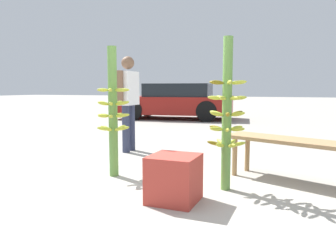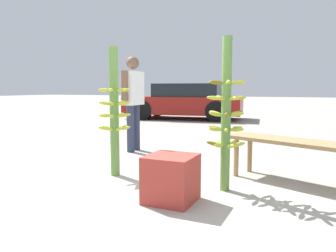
{
  "view_description": "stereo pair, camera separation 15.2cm",
  "coord_description": "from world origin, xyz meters",
  "px_view_note": "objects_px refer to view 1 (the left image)",
  "views": [
    {
      "loc": [
        1.41,
        -2.94,
        1.05
      ],
      "look_at": [
        0.05,
        0.41,
        0.63
      ],
      "focal_mm": 35.0,
      "sensor_mm": 36.0,
      "label": 1
    },
    {
      "loc": [
        1.55,
        -2.88,
        1.05
      ],
      "look_at": [
        0.05,
        0.41,
        0.63
      ],
      "focal_mm": 35.0,
      "sensor_mm": 36.0,
      "label": 2
    }
  ],
  "objects_px": {
    "vendor_person": "(128,96)",
    "banana_stalk_center": "(227,114)",
    "parked_car": "(176,101)",
    "market_bench": "(292,145)",
    "banana_stalk_left": "(113,111)",
    "produce_crate": "(174,178)"
  },
  "relations": [
    {
      "from": "banana_stalk_left",
      "to": "vendor_person",
      "type": "relative_size",
      "value": 0.98
    },
    {
      "from": "market_bench",
      "to": "produce_crate",
      "type": "bearing_deg",
      "value": -112.19
    },
    {
      "from": "vendor_person",
      "to": "banana_stalk_center",
      "type": "bearing_deg",
      "value": 51.7
    },
    {
      "from": "banana_stalk_center",
      "to": "vendor_person",
      "type": "relative_size",
      "value": 1.0
    },
    {
      "from": "banana_stalk_left",
      "to": "parked_car",
      "type": "xyz_separation_m",
      "value": [
        -1.99,
        7.34,
        -0.18
      ]
    },
    {
      "from": "parked_car",
      "to": "market_bench",
      "type": "bearing_deg",
      "value": -158.41
    },
    {
      "from": "banana_stalk_center",
      "to": "market_bench",
      "type": "height_order",
      "value": "banana_stalk_center"
    },
    {
      "from": "banana_stalk_center",
      "to": "vendor_person",
      "type": "xyz_separation_m",
      "value": [
        -1.95,
        1.47,
        0.14
      ]
    },
    {
      "from": "vendor_person",
      "to": "produce_crate",
      "type": "xyz_separation_m",
      "value": [
        1.59,
        -2.01,
        -0.71
      ]
    },
    {
      "from": "banana_stalk_center",
      "to": "parked_car",
      "type": "height_order",
      "value": "banana_stalk_center"
    },
    {
      "from": "banana_stalk_center",
      "to": "vendor_person",
      "type": "bearing_deg",
      "value": 143.1
    },
    {
      "from": "market_bench",
      "to": "produce_crate",
      "type": "height_order",
      "value": "market_bench"
    },
    {
      "from": "market_bench",
      "to": "parked_car",
      "type": "height_order",
      "value": "parked_car"
    },
    {
      "from": "market_bench",
      "to": "banana_stalk_left",
      "type": "bearing_deg",
      "value": -145.19
    },
    {
      "from": "banana_stalk_left",
      "to": "market_bench",
      "type": "bearing_deg",
      "value": 13.74
    },
    {
      "from": "vendor_person",
      "to": "market_bench",
      "type": "height_order",
      "value": "vendor_person"
    },
    {
      "from": "banana_stalk_center",
      "to": "vendor_person",
      "type": "distance_m",
      "value": 2.45
    },
    {
      "from": "banana_stalk_left",
      "to": "banana_stalk_center",
      "type": "bearing_deg",
      "value": -1.1
    },
    {
      "from": "banana_stalk_left",
      "to": "produce_crate",
      "type": "relative_size",
      "value": 3.53
    },
    {
      "from": "produce_crate",
      "to": "banana_stalk_center",
      "type": "bearing_deg",
      "value": 55.91
    },
    {
      "from": "banana_stalk_left",
      "to": "banana_stalk_center",
      "type": "height_order",
      "value": "banana_stalk_center"
    },
    {
      "from": "produce_crate",
      "to": "parked_car",
      "type": "bearing_deg",
      "value": 110.71
    }
  ]
}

